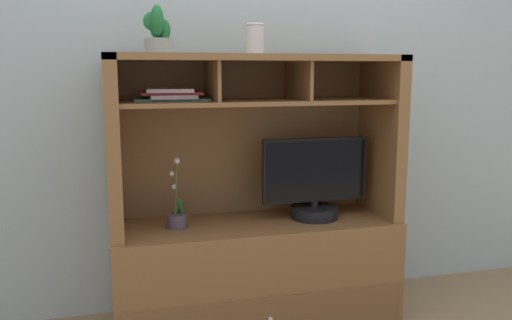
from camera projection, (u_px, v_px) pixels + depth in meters
name	position (u px, v px, depth m)	size (l,w,h in m)	color
floor_plane	(256.00, 320.00, 2.69)	(6.00, 6.00, 0.02)	#8F714D
back_wall	(242.00, 42.00, 2.71)	(6.00, 0.02, 2.80)	#A7B4B8
media_console	(256.00, 240.00, 2.62)	(1.39, 0.52, 1.33)	brown
tv_monitor	(315.00, 185.00, 2.63)	(0.55, 0.24, 0.41)	black
potted_orchid	(177.00, 217.00, 2.49)	(0.11, 0.11, 0.34)	#4E424C
magazine_stack_left	(171.00, 95.00, 2.41)	(0.35, 0.26, 0.06)	#437E6B
potted_succulent	(158.00, 35.00, 2.31)	(0.14, 0.14, 0.21)	#959C92
ceramic_vase	(255.00, 39.00, 2.46)	(0.08, 0.08, 0.15)	silver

